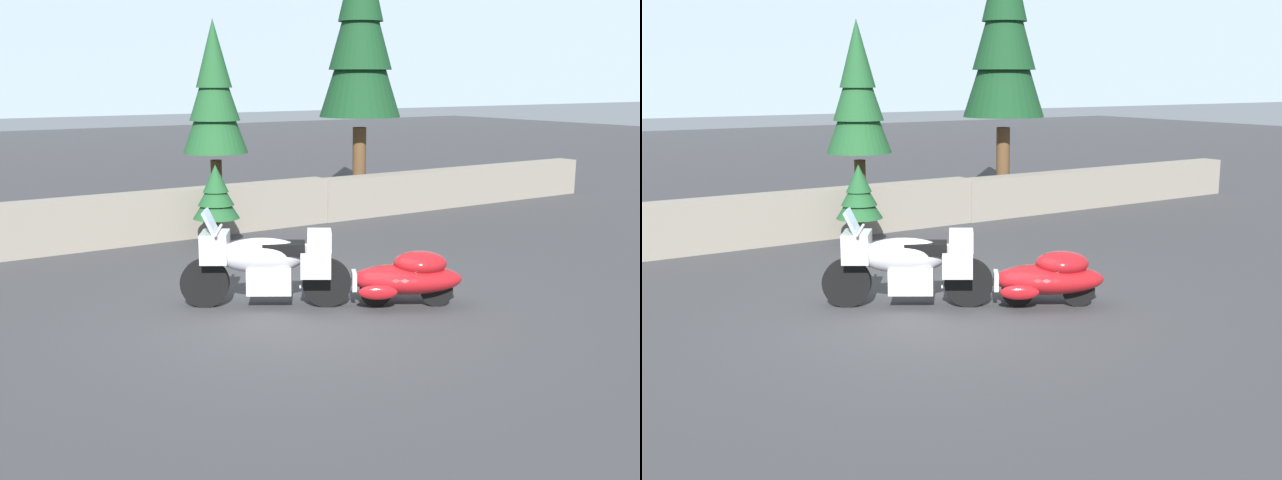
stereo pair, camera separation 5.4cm
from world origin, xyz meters
The scene contains 7 objects.
ground_plane centered at (0.00, 0.00, 0.00)m, with size 80.00×80.00×0.00m, color #38383A.
stone_guard_wall centered at (0.39, 5.40, 0.45)m, with size 24.00×0.58×0.95m.
touring_motorcycle centered at (-0.15, 0.48, 0.62)m, with size 2.02×1.47×1.33m.
car_shaped_trailer centered at (1.46, -0.56, 0.41)m, with size 2.05×1.49×0.76m.
pine_tree_tall centered at (5.86, 6.60, 4.12)m, with size 1.92×1.92×6.58m.
pine_tree_secondary centered at (2.47, 7.38, 2.70)m, with size 1.45×1.45×4.32m.
pine_sapling_near centered at (1.08, 4.54, 0.93)m, with size 0.87×0.87×1.49m.
Camera 1 is at (-5.09, -8.40, 3.04)m, focal length 43.47 mm.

